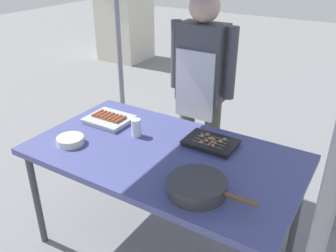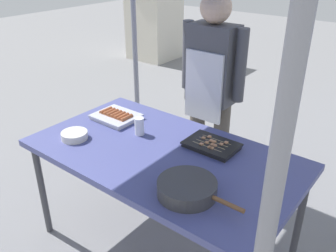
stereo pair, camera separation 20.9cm
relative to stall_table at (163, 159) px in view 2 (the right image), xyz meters
name	(u,v)px [view 2 (the right image)]	position (x,y,z in m)	size (l,w,h in m)	color
ground_plane	(163,246)	(0.00, 0.00, -0.70)	(18.00, 18.00, 0.00)	slate
stall_table	(163,159)	(0.00, 0.00, 0.00)	(1.60, 0.90, 0.75)	#4C518C
tray_grilled_sausages	(116,116)	(-0.54, 0.15, 0.07)	(0.30, 0.25, 0.05)	silver
tray_meat_skewers	(212,145)	(0.20, 0.22, 0.07)	(0.31, 0.22, 0.04)	black
cooking_wok	(187,188)	(0.35, -0.24, 0.09)	(0.45, 0.29, 0.07)	#38383A
condiment_bowl	(75,135)	(-0.54, -0.22, 0.08)	(0.17, 0.17, 0.05)	silver
drink_cup_near_edge	(139,126)	(-0.26, 0.08, 0.11)	(0.06, 0.06, 0.12)	white
vendor_woman	(211,84)	(-0.14, 0.74, 0.23)	(0.52, 0.23, 1.58)	#595147
neighbor_stall_left	(154,3)	(-3.02, 3.50, 0.26)	(0.75, 0.76, 1.90)	beige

